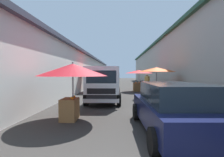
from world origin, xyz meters
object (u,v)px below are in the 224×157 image
Objects in this scene: fruit_stall_near_right at (72,74)px; parked_scooter at (141,86)px; plastic_stool at (210,115)px; fruit_stall_near_left at (157,74)px; hatchback_car at (173,108)px; fruit_stall_mid_lane at (92,73)px; delivery_truck at (103,85)px; fruit_stall_far_right at (139,75)px; vendor_by_crates at (147,81)px.

fruit_stall_near_right is 11.80m from parked_scooter.
parked_scooter is at bearing 4.15° from plastic_stool.
fruit_stall_near_left is 7.02m from fruit_stall_near_right.
fruit_stall_near_right reaches higher than hatchback_car.
fruit_stall_near_right reaches higher than plastic_stool.
parked_scooter is 3.84× the size of plastic_stool.
fruit_stall_mid_lane is at bearing 30.61° from plastic_stool.
delivery_truck is at bearing 121.79° from fruit_stall_near_left.
fruit_stall_far_right reaches higher than parked_scooter.
fruit_stall_mid_lane is 0.60× the size of hatchback_car.
plastic_stool is (-11.67, -0.17, -0.62)m from vendor_by_crates.
vendor_by_crates is 0.86m from parked_scooter.
parked_scooter is (1.30, -0.39, -1.13)m from fruit_stall_far_right.
hatchback_car reaches higher than plastic_stool.
fruit_stall_mid_lane is 0.48× the size of delivery_truck.
fruit_stall_near_left is 1.57× the size of parked_scooter.
fruit_stall_far_right is 1.62× the size of parked_scooter.
plastic_stool is at bearing -179.15° from vendor_by_crates.
hatchback_car reaches higher than parked_scooter.
fruit_stall_near_right is at bearing -175.07° from fruit_stall_mid_lane.
delivery_truck is at bearing 156.75° from fruit_stall_far_right.
hatchback_car is at bearing 173.90° from vendor_by_crates.
fruit_stall_mid_lane is 5.90m from vendor_by_crates.
fruit_stall_mid_lane is 11.04m from plastic_stool.
parked_scooter is (5.52, 0.38, -1.21)m from fruit_stall_near_left.
fruit_stall_near_left is 4.29m from fruit_stall_far_right.
hatchback_car is at bearing 178.49° from fruit_stall_far_right.
fruit_stall_mid_lane is at bearing 99.18° from fruit_stall_far_right.
fruit_stall_near_right is (-5.52, 4.35, 0.07)m from fruit_stall_near_left.
vendor_by_crates is at bearing -2.75° from fruit_stall_near_left.
fruit_stall_near_right is at bearing 141.74° from fruit_stall_near_left.
delivery_truck reaches higher than hatchback_car.
fruit_stall_near_right is 9.07m from fruit_stall_mid_lane.
fruit_stall_far_right is 10.28m from plastic_stool.
plastic_stool is at bearing -173.13° from fruit_stall_far_right.
delivery_truck is 8.34m from parked_scooter.
vendor_by_crates is 11.69m from plastic_stool.
fruit_stall_mid_lane is at bearing 112.51° from vendor_by_crates.
delivery_truck is (-5.70, -1.60, -0.69)m from fruit_stall_mid_lane.
parked_scooter is at bearing 3.93° from fruit_stall_near_left.
fruit_stall_near_left is at bearing -58.21° from delivery_truck.
plastic_stool is (-9.43, -5.58, -1.40)m from fruit_stall_mid_lane.
plastic_stool is at bearing -94.68° from fruit_stall_near_right.
hatchback_car is at bearing -158.42° from fruit_stall_mid_lane.
vendor_by_crates reaches higher than hatchback_car.
fruit_stall_near_left reaches higher than fruit_stall_far_right.
hatchback_car is at bearing 119.50° from plastic_stool.
delivery_truck is at bearing -164.30° from fruit_stall_mid_lane.
plastic_stool is (-0.39, -4.80, -1.39)m from fruit_stall_near_right.
plastic_stool is at bearing -175.85° from parked_scooter.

